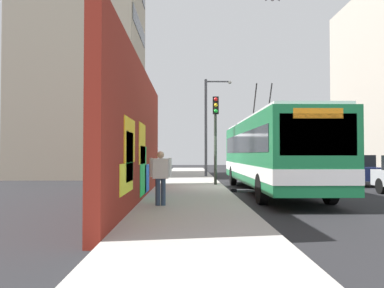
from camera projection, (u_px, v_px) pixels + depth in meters
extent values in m
plane|color=#232326|center=(225.00, 190.00, 17.49)|extent=(80.00, 80.00, 0.00)
cube|color=#ADA8A0|center=(190.00, 188.00, 17.48)|extent=(48.00, 3.20, 0.15)
cube|color=maroon|center=(139.00, 135.00, 12.89)|extent=(12.76, 0.30, 4.56)
cube|color=yellow|center=(130.00, 140.00, 9.75)|extent=(1.78, 0.02, 1.12)
cube|color=yellow|center=(127.00, 178.00, 9.26)|extent=(1.96, 0.02, 0.72)
cube|color=green|center=(143.00, 170.00, 12.75)|extent=(1.72, 0.02, 1.61)
cube|color=blue|center=(147.00, 178.00, 13.94)|extent=(1.46, 0.02, 0.99)
cube|color=green|center=(130.00, 157.00, 9.69)|extent=(1.17, 0.02, 1.25)
cube|color=yellow|center=(142.00, 144.00, 12.48)|extent=(1.70, 0.02, 1.32)
cube|color=#9E937F|center=(84.00, 56.00, 27.76)|extent=(8.06, 7.98, 17.46)
cube|color=black|center=(139.00, 116.00, 27.70)|extent=(6.85, 0.04, 1.10)
cube|color=black|center=(139.00, 72.00, 27.79)|extent=(6.85, 0.04, 1.10)
cube|color=black|center=(139.00, 28.00, 27.87)|extent=(6.85, 0.04, 1.10)
cube|color=#19723F|center=(270.00, 152.00, 16.32)|extent=(12.03, 2.47, 2.53)
cube|color=silver|center=(270.00, 121.00, 16.36)|extent=(11.55, 2.27, 0.12)
cube|color=white|center=(270.00, 169.00, 16.30)|extent=(12.05, 2.49, 0.44)
cube|color=black|center=(318.00, 134.00, 10.34)|extent=(0.04, 2.10, 1.14)
cube|color=black|center=(270.00, 143.00, 16.33)|extent=(11.07, 2.50, 0.81)
cube|color=orange|center=(318.00, 113.00, 10.37)|extent=(0.06, 1.36, 0.28)
cylinder|color=black|center=(269.00, 107.00, 18.19)|extent=(1.43, 0.06, 2.00)
cylinder|color=black|center=(254.00, 107.00, 18.18)|extent=(1.43, 0.06, 2.00)
cylinder|color=black|center=(330.00, 189.00, 12.46)|extent=(1.00, 0.28, 1.00)
cylinder|color=black|center=(262.00, 189.00, 12.43)|extent=(1.00, 0.28, 1.00)
cylinder|color=black|center=(275.00, 176.00, 20.15)|extent=(1.00, 0.28, 1.00)
cylinder|color=black|center=(233.00, 176.00, 20.12)|extent=(1.00, 0.28, 1.00)
cylinder|color=black|center=(381.00, 186.00, 15.72)|extent=(0.64, 0.22, 0.64)
cube|color=navy|center=(348.00, 172.00, 20.77)|extent=(4.93, 1.88, 0.66)
cube|color=black|center=(347.00, 160.00, 20.89)|extent=(2.96, 1.69, 0.60)
cylinder|color=black|center=(379.00, 180.00, 19.15)|extent=(0.64, 0.22, 0.64)
cylinder|color=black|center=(345.00, 180.00, 19.13)|extent=(0.64, 0.22, 0.64)
cylinder|color=black|center=(351.00, 176.00, 22.40)|extent=(0.64, 0.22, 0.64)
cylinder|color=black|center=(322.00, 177.00, 22.38)|extent=(0.64, 0.22, 0.64)
cube|color=white|center=(311.00, 168.00, 27.07)|extent=(4.24, 1.75, 0.66)
cube|color=black|center=(310.00, 159.00, 27.17)|extent=(2.54, 1.57, 0.60)
cylinder|color=black|center=(329.00, 174.00, 25.68)|extent=(0.64, 0.22, 0.64)
cylinder|color=black|center=(306.00, 174.00, 25.65)|extent=(0.64, 0.22, 0.64)
cylinder|color=black|center=(315.00, 172.00, 28.47)|extent=(0.64, 0.22, 0.64)
cylinder|color=black|center=(294.00, 172.00, 28.45)|extent=(0.64, 0.22, 0.64)
cube|color=black|center=(289.00, 166.00, 32.75)|extent=(4.92, 1.79, 0.66)
cube|color=black|center=(289.00, 158.00, 32.86)|extent=(2.95, 1.61, 0.60)
cylinder|color=black|center=(304.00, 170.00, 31.13)|extent=(0.64, 0.22, 0.64)
cylinder|color=black|center=(285.00, 170.00, 31.11)|extent=(0.64, 0.22, 0.64)
cylinder|color=black|center=(293.00, 169.00, 34.37)|extent=(0.64, 0.22, 0.64)
cylinder|color=black|center=(276.00, 169.00, 34.35)|extent=(0.64, 0.22, 0.64)
cylinder|color=#2D3F59|center=(163.00, 192.00, 11.07)|extent=(0.14, 0.14, 0.77)
cylinder|color=#2D3F59|center=(158.00, 192.00, 11.07)|extent=(0.14, 0.14, 0.77)
cube|color=silver|center=(161.00, 168.00, 11.09)|extent=(0.22, 0.45, 0.58)
cylinder|color=silver|center=(170.00, 167.00, 11.10)|extent=(0.09, 0.09, 0.55)
cylinder|color=silver|center=(151.00, 167.00, 11.09)|extent=(0.09, 0.09, 0.55)
sphere|color=tan|center=(161.00, 155.00, 11.10)|extent=(0.21, 0.21, 0.21)
cylinder|color=#2D382D|center=(215.00, 141.00, 18.67)|extent=(0.14, 0.14, 4.28)
cube|color=black|center=(216.00, 105.00, 18.49)|extent=(0.20, 0.28, 0.84)
sphere|color=red|center=(216.00, 99.00, 18.39)|extent=(0.18, 0.18, 0.18)
sphere|color=yellow|center=(216.00, 105.00, 18.38)|extent=(0.18, 0.18, 0.18)
sphere|color=green|center=(216.00, 111.00, 18.38)|extent=(0.18, 0.18, 0.18)
cylinder|color=#4C4C51|center=(206.00, 128.00, 25.96)|extent=(0.18, 0.18, 6.55)
cylinder|color=#4C4C51|center=(218.00, 82.00, 26.06)|extent=(0.10, 1.63, 0.10)
ellipsoid|color=silver|center=(230.00, 82.00, 26.07)|extent=(0.44, 0.28, 0.20)
cylinder|color=black|center=(239.00, 191.00, 17.09)|extent=(1.64, 1.64, 0.00)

